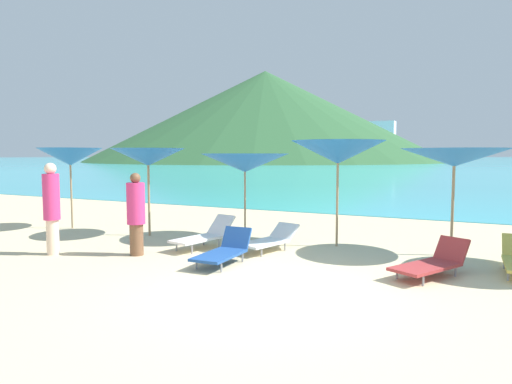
# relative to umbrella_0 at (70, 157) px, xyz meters

# --- Properties ---
(ground_plane) EXTENTS (50.00, 100.00, 0.30)m
(ground_plane) POSITION_rel_umbrella_0_xyz_m (7.34, 7.11, -2.13)
(ground_plane) COLOR beige
(ocean_water) EXTENTS (650.00, 440.00, 0.02)m
(ocean_water) POSITION_rel_umbrella_0_xyz_m (7.34, 226.03, -1.97)
(ocean_water) COLOR #38B7CC
(ocean_water) RESTS_ON ground_plane
(headland_hill) EXTENTS (106.88, 106.88, 27.46)m
(headland_hill) POSITION_rel_umbrella_0_xyz_m (-49.02, 116.80, 11.75)
(headland_hill) COLOR #2D5B33
(headland_hill) RESTS_ON ground_plane
(umbrella_0) EXTENTS (1.72, 1.72, 2.23)m
(umbrella_0) POSITION_rel_umbrella_0_xyz_m (0.00, 0.00, 0.00)
(umbrella_0) COLOR #9E7F59
(umbrella_0) RESTS_ON ground_plane
(umbrella_1) EXTENTS (1.88, 1.88, 2.20)m
(umbrella_1) POSITION_rel_umbrella_0_xyz_m (2.66, 0.07, -0.01)
(umbrella_1) COLOR #9E7F59
(umbrella_1) RESTS_ON ground_plane
(umbrella_2) EXTENTS (2.33, 2.33, 2.07)m
(umbrella_2) POSITION_rel_umbrella_0_xyz_m (5.05, 0.71, -0.14)
(umbrella_2) COLOR #9E7F59
(umbrella_2) RESTS_ON ground_plane
(umbrella_3) EXTENTS (2.14, 2.14, 2.35)m
(umbrella_3) POSITION_rel_umbrella_0_xyz_m (7.28, 0.86, 0.11)
(umbrella_3) COLOR #9E7F59
(umbrella_3) RESTS_ON ground_plane
(umbrella_4) EXTENTS (2.18, 2.18, 2.17)m
(umbrella_4) POSITION_rel_umbrella_0_xyz_m (9.62, 1.01, -0.00)
(umbrella_4) COLOR #9E7F59
(umbrella_4) RESTS_ON ground_plane
(lounge_chair_0) EXTENTS (0.84, 1.66, 0.66)m
(lounge_chair_0) POSITION_rel_umbrella_0_xyz_m (4.73, -0.59, -1.69)
(lounge_chair_0) COLOR white
(lounge_chair_0) RESTS_ON ground_plane
(lounge_chair_1) EXTENTS (1.22, 1.63, 0.60)m
(lounge_chair_1) POSITION_rel_umbrella_0_xyz_m (9.42, -0.86, -1.74)
(lounge_chair_1) COLOR #A53333
(lounge_chair_1) RESTS_ON ground_plane
(lounge_chair_3) EXTENTS (0.94, 1.59, 0.52)m
(lounge_chair_3) POSITION_rel_umbrella_0_xyz_m (6.12, -0.22, -1.74)
(lounge_chair_3) COLOR white
(lounge_chair_3) RESTS_ON ground_plane
(lounge_chair_5) EXTENTS (0.63, 1.43, 0.61)m
(lounge_chair_5) POSITION_rel_umbrella_0_xyz_m (5.85, -1.65, -1.73)
(lounge_chair_5) COLOR #1E478C
(lounge_chair_5) RESTS_ON ground_plane
(beachgoer_0) EXTENTS (0.33, 0.33, 1.88)m
(beachgoer_0) POSITION_rel_umbrella_0_xyz_m (2.31, -2.52, -0.98)
(beachgoer_0) COLOR beige
(beachgoer_0) RESTS_ON ground_plane
(beachgoer_1) EXTENTS (0.36, 0.36, 1.68)m
(beachgoer_1) POSITION_rel_umbrella_0_xyz_m (3.89, -1.81, -1.11)
(beachgoer_1) COLOR brown
(beachgoer_1) RESTS_ON ground_plane
(cruise_ship) EXTENTS (59.29, 11.15, 21.79)m
(cruise_ship) POSITION_rel_umbrella_0_xyz_m (-49.83, 222.65, 6.39)
(cruise_ship) COLOR white
(cruise_ship) RESTS_ON ocean_water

